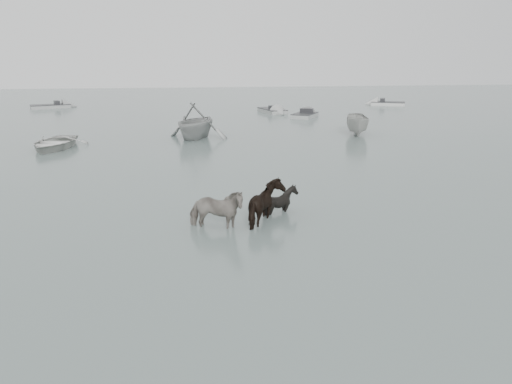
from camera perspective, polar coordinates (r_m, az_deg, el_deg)
The scene contains 11 objects.
ground at distance 16.64m, azimuth -1.31°, elevation -3.59°, with size 140.00×140.00×0.00m, color #4F5E5C.
pony_pinto at distance 15.95m, azimuth -4.61°, elevation -1.48°, with size 0.86×1.89×1.60m, color black.
pony_dark at distance 16.53m, azimuth 1.36°, elevation -0.72°, with size 1.64×1.40×1.65m, color black.
pony_black at distance 17.66m, azimuth 2.89°, elevation -0.24°, with size 1.06×1.19×1.31m, color black.
rowboat_lead at distance 32.02m, azimuth -22.13°, elevation 5.43°, with size 3.17×4.44×0.92m, color beige.
rowboat_trail at distance 33.53m, azimuth -6.92°, elevation 8.24°, with size 4.12×4.78×2.52m, color #999B99.
boat_small at distance 35.65m, azimuth 11.56°, elevation 7.70°, with size 1.53×4.06×1.57m, color #A4A49F.
skiff_port at distance 44.73m, azimuth 5.60°, elevation 8.95°, with size 4.25×1.60×0.75m, color gray, non-canonical shape.
skiff_mid at distance 48.25m, azimuth 1.87°, elevation 9.49°, with size 5.03×1.60×0.75m, color gray, non-canonical shape.
skiff_star at distance 57.04m, azimuth 14.85°, elevation 9.92°, with size 4.91×1.60×0.75m, color beige, non-canonical shape.
skiff_far at distance 56.40m, azimuth -22.44°, elevation 9.22°, with size 5.34×1.60×0.75m, color gray, non-canonical shape.
Camera 1 is at (-1.81, -15.61, 5.45)m, focal length 35.00 mm.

